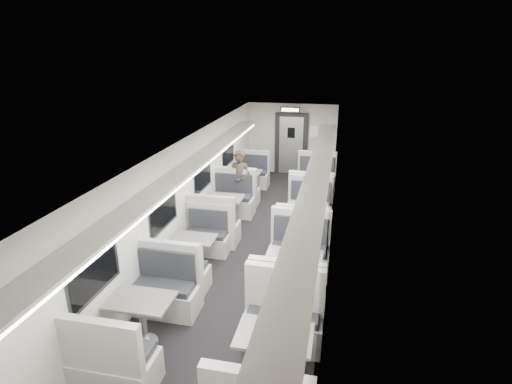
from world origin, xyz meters
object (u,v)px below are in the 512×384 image
at_px(booth_right_d, 274,359).
at_px(booth_right_c, 293,277).
at_px(booth_left_a, 246,183).
at_px(booth_left_d, 143,321).
at_px(booth_left_c, 195,253).
at_px(booth_left_b, 224,212).
at_px(booth_right_a, 314,189).
at_px(vestibule_door, 291,144).
at_px(booth_right_b, 306,221).
at_px(passenger, 240,182).
at_px(exit_sign, 290,110).

bearing_deg(booth_right_d, booth_right_c, 90.00).
xyz_separation_m(booth_left_a, booth_right_d, (2.00, -6.89, 0.04)).
distance_m(booth_left_d, booth_right_c, 2.56).
height_order(booth_left_a, booth_left_c, booth_left_a).
relative_size(booth_left_b, booth_right_d, 0.97).
height_order(booth_right_a, vestibule_door, vestibule_door).
distance_m(booth_right_c, vestibule_door, 7.38).
bearing_deg(booth_left_a, booth_left_d, -90.00).
distance_m(booth_left_b, booth_right_a, 2.88).
relative_size(booth_left_b, booth_right_c, 0.96).
bearing_deg(booth_left_d, booth_left_c, 90.00).
relative_size(booth_right_b, booth_right_d, 0.95).
bearing_deg(vestibule_door, booth_right_a, -69.35).
bearing_deg(booth_left_d, vestibule_door, 83.58).
distance_m(booth_left_c, booth_right_b, 2.74).
bearing_deg(booth_right_b, passenger, 148.15).
xyz_separation_m(booth_left_c, booth_right_c, (2.00, -0.57, 0.07)).
relative_size(booth_left_c, exit_sign, 3.16).
bearing_deg(booth_left_b, booth_left_d, -90.00).
height_order(vestibule_door, exit_sign, exit_sign).
height_order(booth_left_b, vestibule_door, vestibule_door).
distance_m(booth_left_a, exit_sign, 2.86).
bearing_deg(booth_right_c, vestibule_door, 97.82).
bearing_deg(booth_right_d, exit_sign, 96.51).
distance_m(booth_right_d, exit_sign, 9.02).
bearing_deg(exit_sign, booth_left_c, -99.13).
distance_m(booth_left_b, exit_sign, 4.74).
height_order(booth_left_d, booth_right_a, booth_right_a).
distance_m(booth_right_b, booth_right_d, 4.42).
relative_size(booth_right_d, passenger, 1.39).
xyz_separation_m(booth_right_a, booth_right_c, (0.00, -4.63, 0.01)).
xyz_separation_m(booth_left_d, booth_right_a, (2.00, 6.23, 0.02)).
relative_size(booth_right_c, exit_sign, 3.78).
bearing_deg(booth_right_c, exit_sign, 98.37).
height_order(booth_right_a, booth_right_b, booth_right_a).
bearing_deg(vestibule_door, booth_left_a, -112.88).
bearing_deg(booth_left_a, booth_right_a, -8.07).
relative_size(booth_right_c, booth_right_d, 1.01).
relative_size(booth_right_d, vestibule_door, 1.11).
distance_m(booth_left_b, booth_right_b, 2.00).
bearing_deg(booth_left_c, vestibule_door, 81.53).
distance_m(booth_left_a, passenger, 1.40).
bearing_deg(vestibule_door, booth_right_b, -78.33).
bearing_deg(booth_right_a, booth_right_b, -90.00).
relative_size(booth_right_b, passenger, 1.32).
distance_m(booth_left_b, booth_left_c, 1.99).
bearing_deg(booth_right_a, passenger, -151.17).
height_order(booth_left_a, booth_right_a, booth_right_a).
xyz_separation_m(booth_left_c, booth_right_d, (2.00, -2.55, 0.07)).
bearing_deg(booth_right_b, booth_right_d, -90.00).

